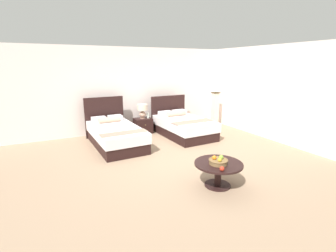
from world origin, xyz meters
The scene contains 12 objects.
ground_plane centered at (0.00, 0.00, -0.01)m, with size 10.05×9.44×0.02m, color #9C7E64.
wall_back centered at (0.00, 2.92, 1.36)m, with size 10.05×0.12×2.71m, color white.
wall_side_right centered at (3.23, 0.40, 1.36)m, with size 0.12×5.04×2.71m, color white.
bed_near_window centered at (-1.08, 1.56, 0.31)m, with size 1.24×2.26×1.22m.
bed_near_corner centered at (1.07, 1.55, 0.31)m, with size 1.32×2.10×1.15m.
nightstand centered at (0.06, 2.36, 0.24)m, with size 0.54×0.45×0.49m.
table_lamp centered at (0.06, 2.38, 0.77)m, with size 0.33×0.33×0.46m.
vase centered at (0.22, 2.32, 0.58)m, with size 0.07×0.07×0.18m.
coffee_table centered at (-0.01, -1.62, 0.33)m, with size 0.87×0.87×0.45m.
fruit_bowl centered at (-0.05, -1.65, 0.50)m, with size 0.34×0.34×0.15m.
loose_apple centered at (-0.18, -1.92, 0.49)m, with size 0.08×0.08×0.08m.
floor_lamp_corner centered at (2.74, 2.14, 0.61)m, with size 0.24×0.24×1.21m.
Camera 1 is at (-2.69, -4.91, 2.18)m, focal length 26.37 mm.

